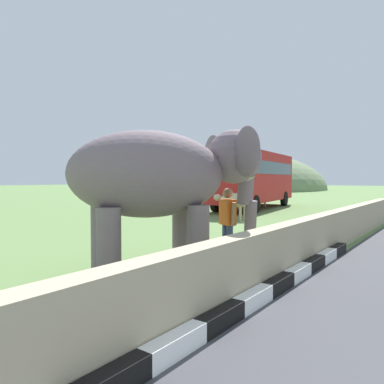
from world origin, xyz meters
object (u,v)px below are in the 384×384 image
elephant (167,177)px  person_handler (228,220)px  cow_near (260,194)px  cow_mid (233,201)px  bus_red (253,176)px

elephant → person_handler: size_ratio=2.39×
cow_near → elephant: bearing=-160.1°
elephant → cow_mid: size_ratio=2.08×
person_handler → bus_red: size_ratio=0.16×
person_handler → bus_red: bus_red is taller
bus_red → cow_mid: bearing=-161.0°
elephant → bus_red: bearing=20.7°
elephant → cow_mid: 9.53m
person_handler → cow_mid: (7.20, 4.00, -0.06)m
cow_near → cow_mid: 8.23m
bus_red → cow_mid: size_ratio=5.32×
cow_near → cow_mid: bearing=-162.5°
cow_near → cow_mid: same height
cow_near → bus_red: bearing=-169.4°
elephant → cow_mid: bearing=22.0°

